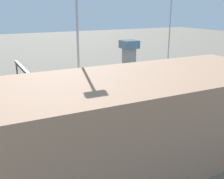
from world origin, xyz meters
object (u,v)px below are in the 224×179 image
Objects in this scene: train_on_track_2 at (82,87)px; train_on_track_3 at (111,86)px; train_on_track_4 at (113,94)px; light_mast_2 at (170,21)px; light_mast_1 at (78,35)px; maintenance_shed at (140,117)px; control_tower at (129,52)px; signal_gantry at (26,76)px.

train_on_track_3 is at bearing 142.99° from train_on_track_2.
train_on_track_4 is (-4.60, 10.00, 0.02)m from train_on_track_2.
light_mast_2 reaches higher than train_on_track_3.
train_on_track_2 is 11.01m from train_on_track_4.
light_mast_2 reaches higher than train_on_track_4.
light_mast_1 reaches higher than maintenance_shed.
light_mast_1 is 0.59× the size of maintenance_shed.
train_on_track_4 is 3.13× the size of light_mast_1.
maintenance_shed is at bearing 60.97° from control_tower.
control_tower is at bearing -40.37° from light_mast_2.
light_mast_1 is 20.98m from maintenance_shed.
train_on_track_3 is 22.35m from signal_gantry.
signal_gantry is (19.62, -7.50, 5.46)m from train_on_track_4.
control_tower is at bearing -131.41° from light_mast_1.
light_mast_1 is at bearing 115.11° from signal_gantry.
train_on_track_4 is 1.84× the size of maintenance_shed.
light_mast_2 reaches higher than train_on_track_2.
control_tower is at bearing -126.36° from train_on_track_4.
signal_gantry is at bearing 9.45° from train_on_track_2.
train_on_track_4 is at bearing 159.08° from signal_gantry.
maintenance_shed is at bearing 102.11° from light_mast_1.
train_on_track_3 is 4.21× the size of control_tower.
maintenance_shed is at bearing 71.08° from train_on_track_3.
train_on_track_4 is 21.71m from signal_gantry.
train_on_track_2 is 12.39× the size of control_tower.
signal_gantry is 2.67× the size of control_tower.
control_tower reaches higher than train_on_track_4.
signal_gantry reaches higher than train_on_track_3.
maintenance_shed is at bearing 83.82° from train_on_track_2.
light_mast_2 is (-32.64, -17.22, 15.78)m from train_on_track_3.
train_on_track_2 is at bearing 17.28° from light_mast_2.
light_mast_2 is 2.60× the size of control_tower.
train_on_track_3 is at bearing -108.92° from maintenance_shed.
maintenance_shed is (-3.67, 17.12, -11.56)m from light_mast_1.
light_mast_2 is (-34.68, -22.22, 16.31)m from train_on_track_4.
train_on_track_3 is 34.51m from control_tower.
train_on_track_3 reaches higher than train_on_track_2.
maintenance_shed reaches higher than train_on_track_3.
train_on_track_2 and train_on_track_4 have the same top height.
light_mast_2 is at bearing -162.72° from train_on_track_2.
control_tower is (11.27, -9.58, -11.76)m from light_mast_2.
train_on_track_3 is 25.05m from light_mast_1.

